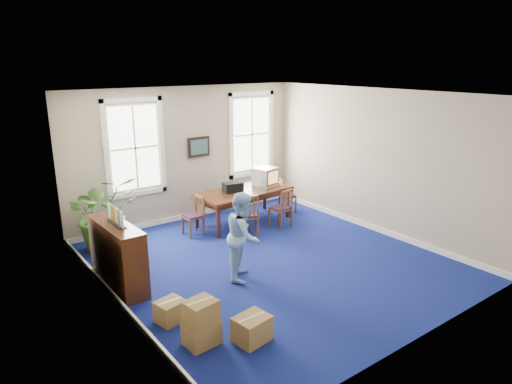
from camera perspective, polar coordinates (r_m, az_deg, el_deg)
floor at (r=8.99m, az=1.79°, el=-8.65°), size 6.50×6.50×0.00m
ceiling at (r=8.18m, az=1.98°, el=12.16°), size 6.50×6.50×0.00m
wall_back at (r=11.11m, az=-8.61°, el=4.71°), size 6.50×0.00×6.50m
wall_front at (r=6.35m, az=20.46°, el=-4.89°), size 6.50×0.00×6.50m
wall_left at (r=7.06m, az=-17.61°, el=-2.53°), size 0.00×6.50×6.50m
wall_right at (r=10.52m, az=14.83°, el=3.72°), size 0.00×6.50×6.50m
baseboard_back at (r=11.48m, az=-8.22°, el=-2.87°), size 6.00×0.04×0.12m
baseboard_left at (r=7.68m, az=-16.40°, el=-13.44°), size 0.04×6.50×0.12m
baseboard_right at (r=10.92m, az=14.15°, el=-4.21°), size 0.04×6.50×0.12m
window_left at (r=10.50m, az=-14.91°, el=5.36°), size 1.40×0.12×2.20m
window_right at (r=12.03m, az=-0.57°, el=7.21°), size 1.40×0.12×2.20m
wall_picture at (r=11.18m, az=-7.16°, el=5.62°), size 0.58×0.06×0.48m
conference_table at (r=10.95m, az=-1.56°, el=-1.79°), size 2.41×1.24×0.80m
crt_tv at (r=11.21m, az=1.15°, el=1.96°), size 0.61×0.64×0.45m
game_console at (r=11.41m, az=2.58°, el=1.16°), size 0.20×0.22×0.04m
equipment_bag at (r=10.70m, az=-2.91°, el=0.63°), size 0.49×0.37×0.22m
chair_near_left at (r=10.04m, az=-1.19°, el=-2.89°), size 0.56×0.56×0.99m
chair_near_right at (r=10.60m, az=3.04°, el=-2.01°), size 0.49×0.49×0.94m
chair_end_left at (r=10.25m, az=-7.91°, el=-2.96°), size 0.41×0.41×0.88m
chair_end_right at (r=11.74m, az=3.97°, el=-0.38°), size 0.51×0.51×0.87m
man at (r=8.09m, az=-1.58°, el=-5.45°), size 0.96×0.97×1.58m
credenza at (r=8.17m, az=-16.88°, el=-7.47°), size 0.48×1.52×1.18m
brochure_rack at (r=7.91m, az=-17.17°, el=-2.47°), size 0.21×0.71×0.31m
potted_plant at (r=9.79m, az=-18.47°, el=-2.45°), size 1.48×1.31×1.57m
cardboard_boxes at (r=6.63m, az=-5.92°, el=-15.02°), size 1.38×1.38×0.69m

